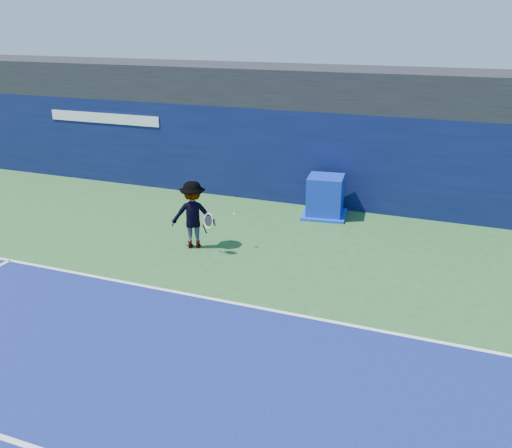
% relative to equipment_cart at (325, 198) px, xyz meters
% --- Properties ---
extents(ground, '(80.00, 80.00, 0.00)m').
position_rel_equipment_cart_xyz_m(ground, '(-1.38, -9.23, -0.57)').
color(ground, '#2A5C29').
rests_on(ground, ground).
extents(baseline, '(24.00, 0.10, 0.01)m').
position_rel_equipment_cart_xyz_m(baseline, '(-1.38, -6.23, -0.56)').
color(baseline, white).
rests_on(baseline, ground).
extents(service_line, '(24.00, 0.10, 0.01)m').
position_rel_equipment_cart_xyz_m(service_line, '(-1.38, -11.23, -0.56)').
color(service_line, white).
rests_on(service_line, ground).
extents(stadium_band, '(36.00, 3.00, 1.20)m').
position_rel_equipment_cart_xyz_m(stadium_band, '(-1.38, 2.27, 3.03)').
color(stadium_band, black).
rests_on(stadium_band, back_wall_assembly).
extents(back_wall_assembly, '(36.00, 1.03, 3.00)m').
position_rel_equipment_cart_xyz_m(back_wall_assembly, '(-1.38, 1.27, 0.93)').
color(back_wall_assembly, '#0B123C').
rests_on(back_wall_assembly, ground).
extents(equipment_cart, '(1.46, 1.46, 1.24)m').
position_rel_equipment_cart_xyz_m(equipment_cart, '(0.00, 0.00, 0.00)').
color(equipment_cart, '#0C25B0').
rests_on(equipment_cart, ground).
extents(tennis_player, '(1.42, 1.06, 1.79)m').
position_rel_equipment_cart_xyz_m(tennis_player, '(-2.53, -3.70, 0.33)').
color(tennis_player, white).
rests_on(tennis_player, ground).
extents(tennis_ball, '(0.07, 0.07, 0.07)m').
position_rel_equipment_cart_xyz_m(tennis_ball, '(-1.49, -3.41, 0.38)').
color(tennis_ball, '#B9D717').
rests_on(tennis_ball, ground).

